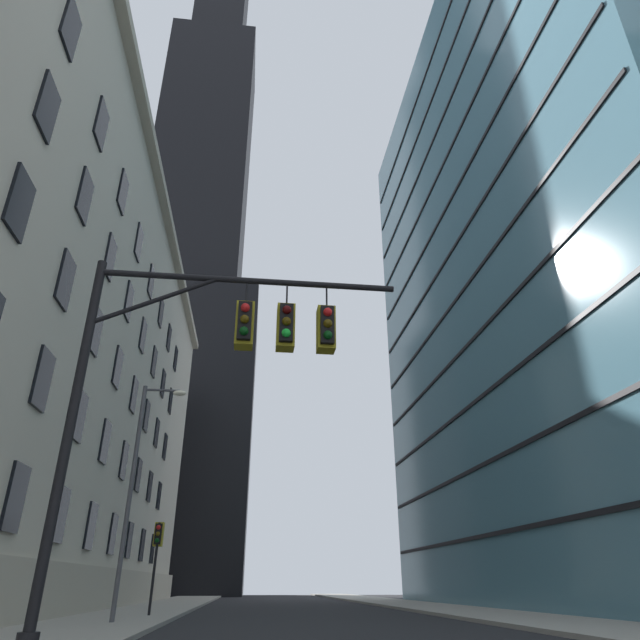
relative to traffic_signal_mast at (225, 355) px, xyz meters
name	(u,v)px	position (x,y,z in m)	size (l,w,h in m)	color
dark_skyscraper	(198,223)	(-11.62, 73.91, 55.05)	(23.61, 23.61, 207.43)	black
glass_office_midrise	(571,257)	(24.49, 22.95, 18.63)	(19.53, 41.02, 48.83)	teal
traffic_signal_mast	(225,355)	(0.00, 0.00, 0.00)	(6.79, 0.63, 7.70)	black
traffic_light_far_left	(158,540)	(-3.47, 16.92, -2.56)	(0.40, 0.63, 3.83)	black
street_lamppost	(138,476)	(-3.78, 11.95, -0.53)	(1.82, 0.32, 8.81)	#47474C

